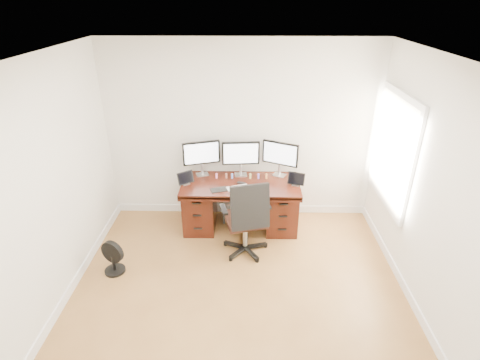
{
  "coord_description": "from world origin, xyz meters",
  "views": [
    {
      "loc": [
        0.09,
        -3.01,
        3.21
      ],
      "look_at": [
        0.0,
        1.5,
        0.95
      ],
      "focal_mm": 28.0,
      "sensor_mm": 36.0,
      "label": 1
    }
  ],
  "objects_px": {
    "desk": "(240,203)",
    "keyboard": "(238,188)",
    "office_chair": "(246,230)",
    "floor_fan": "(113,258)",
    "monitor_center": "(241,154)"
  },
  "relations": [
    {
      "from": "desk",
      "to": "floor_fan",
      "type": "bearing_deg",
      "value": -145.48
    },
    {
      "from": "office_chair",
      "to": "keyboard",
      "type": "height_order",
      "value": "office_chair"
    },
    {
      "from": "desk",
      "to": "office_chair",
      "type": "bearing_deg",
      "value": -82.43
    },
    {
      "from": "office_chair",
      "to": "floor_fan",
      "type": "bearing_deg",
      "value": 179.23
    },
    {
      "from": "monitor_center",
      "to": "desk",
      "type": "bearing_deg",
      "value": -94.72
    },
    {
      "from": "office_chair",
      "to": "floor_fan",
      "type": "height_order",
      "value": "office_chair"
    },
    {
      "from": "monitor_center",
      "to": "floor_fan",
      "type": "bearing_deg",
      "value": -144.76
    },
    {
      "from": "floor_fan",
      "to": "keyboard",
      "type": "height_order",
      "value": "keyboard"
    },
    {
      "from": "desk",
      "to": "monitor_center",
      "type": "relative_size",
      "value": 3.09
    },
    {
      "from": "monitor_center",
      "to": "keyboard",
      "type": "xyz_separation_m",
      "value": [
        -0.04,
        -0.43,
        -0.33
      ]
    },
    {
      "from": "desk",
      "to": "keyboard",
      "type": "xyz_separation_m",
      "value": [
        -0.04,
        -0.19,
        0.36
      ]
    },
    {
      "from": "keyboard",
      "to": "desk",
      "type": "bearing_deg",
      "value": 60.0
    },
    {
      "from": "desk",
      "to": "keyboard",
      "type": "relative_size",
      "value": 5.47
    },
    {
      "from": "desk",
      "to": "office_chair",
      "type": "relative_size",
      "value": 1.51
    },
    {
      "from": "office_chair",
      "to": "desk",
      "type": "bearing_deg",
      "value": 82.62
    }
  ]
}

